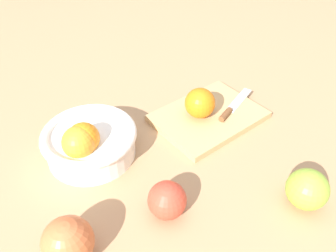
{
  "coord_description": "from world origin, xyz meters",
  "views": [
    {
      "loc": [
        -0.26,
        -0.4,
        0.51
      ],
      "look_at": [
        0.04,
        0.07,
        0.04
      ],
      "focal_mm": 36.38,
      "sensor_mm": 36.0,
      "label": 1
    }
  ],
  "objects_px": {
    "apple_front_right": "(307,189)",
    "bowl": "(89,141)",
    "cutting_board": "(208,117)",
    "apple_front_left_2": "(68,242)",
    "apple_front_left": "(167,200)",
    "knife": "(232,108)",
    "orange_on_board": "(200,103)"
  },
  "relations": [
    {
      "from": "orange_on_board",
      "to": "apple_front_left_2",
      "type": "bearing_deg",
      "value": -155.52
    },
    {
      "from": "knife",
      "to": "apple_front_left_2",
      "type": "distance_m",
      "value": 0.47
    },
    {
      "from": "cutting_board",
      "to": "knife",
      "type": "distance_m",
      "value": 0.06
    },
    {
      "from": "apple_front_left_2",
      "to": "cutting_board",
      "type": "bearing_deg",
      "value": 22.25
    },
    {
      "from": "apple_front_left_2",
      "to": "apple_front_right",
      "type": "height_order",
      "value": "apple_front_left_2"
    },
    {
      "from": "cutting_board",
      "to": "orange_on_board",
      "type": "relative_size",
      "value": 3.47
    },
    {
      "from": "knife",
      "to": "apple_front_left_2",
      "type": "xyz_separation_m",
      "value": [
        -0.45,
        -0.15,
        0.02
      ]
    },
    {
      "from": "cutting_board",
      "to": "bowl",
      "type": "bearing_deg",
      "value": 173.21
    },
    {
      "from": "knife",
      "to": "apple_front_left_2",
      "type": "height_order",
      "value": "apple_front_left_2"
    },
    {
      "from": "orange_on_board",
      "to": "knife",
      "type": "height_order",
      "value": "orange_on_board"
    },
    {
      "from": "cutting_board",
      "to": "apple_front_right",
      "type": "bearing_deg",
      "value": -90.52
    },
    {
      "from": "orange_on_board",
      "to": "apple_front_left_2",
      "type": "height_order",
      "value": "orange_on_board"
    },
    {
      "from": "knife",
      "to": "bowl",
      "type": "bearing_deg",
      "value": 171.75
    },
    {
      "from": "bowl",
      "to": "apple_front_left_2",
      "type": "xyz_separation_m",
      "value": [
        -0.11,
        -0.2,
        -0.0
      ]
    },
    {
      "from": "apple_front_left",
      "to": "apple_front_right",
      "type": "distance_m",
      "value": 0.25
    },
    {
      "from": "cutting_board",
      "to": "knife",
      "type": "height_order",
      "value": "knife"
    },
    {
      "from": "knife",
      "to": "apple_front_right",
      "type": "relative_size",
      "value": 1.98
    },
    {
      "from": "bowl",
      "to": "orange_on_board",
      "type": "xyz_separation_m",
      "value": [
        0.26,
        -0.03,
        0.01
      ]
    },
    {
      "from": "apple_front_right",
      "to": "bowl",
      "type": "bearing_deg",
      "value": 131.24
    },
    {
      "from": "cutting_board",
      "to": "apple_front_left",
      "type": "relative_size",
      "value": 3.56
    },
    {
      "from": "cutting_board",
      "to": "orange_on_board",
      "type": "height_order",
      "value": "orange_on_board"
    },
    {
      "from": "apple_front_left",
      "to": "apple_front_left_2",
      "type": "height_order",
      "value": "apple_front_left_2"
    },
    {
      "from": "bowl",
      "to": "apple_front_left",
      "type": "xyz_separation_m",
      "value": [
        0.06,
        -0.21,
        -0.01
      ]
    },
    {
      "from": "knife",
      "to": "apple_front_right",
      "type": "height_order",
      "value": "apple_front_right"
    },
    {
      "from": "apple_front_left_2",
      "to": "apple_front_right",
      "type": "relative_size",
      "value": 1.08
    },
    {
      "from": "knife",
      "to": "orange_on_board",
      "type": "bearing_deg",
      "value": 163.16
    },
    {
      "from": "cutting_board",
      "to": "apple_front_right",
      "type": "relative_size",
      "value": 3.25
    },
    {
      "from": "orange_on_board",
      "to": "apple_front_left_2",
      "type": "xyz_separation_m",
      "value": [
        -0.37,
        -0.17,
        -0.01
      ]
    },
    {
      "from": "bowl",
      "to": "apple_front_left_2",
      "type": "height_order",
      "value": "bowl"
    },
    {
      "from": "bowl",
      "to": "cutting_board",
      "type": "distance_m",
      "value": 0.29
    },
    {
      "from": "cutting_board",
      "to": "apple_front_left",
      "type": "bearing_deg",
      "value": -142.43
    },
    {
      "from": "bowl",
      "to": "knife",
      "type": "xyz_separation_m",
      "value": [
        0.34,
        -0.05,
        -0.02
      ]
    }
  ]
}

